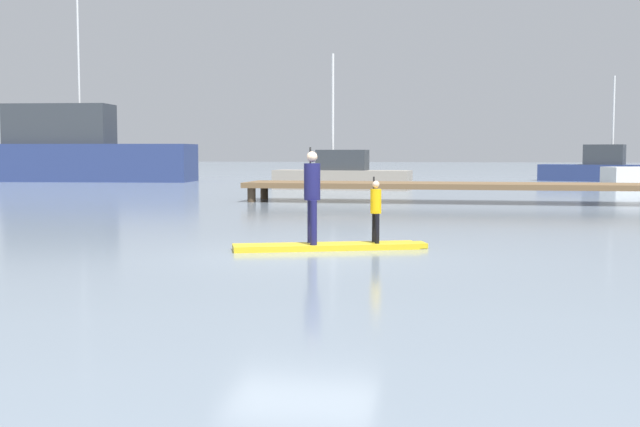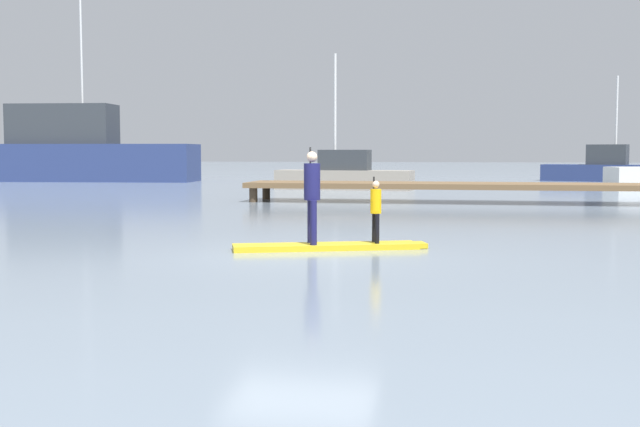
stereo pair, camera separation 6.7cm
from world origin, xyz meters
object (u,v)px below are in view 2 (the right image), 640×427
paddleboard_near (330,246)px  motor_boat_small_navy (599,168)px  paddler_child_solo (376,208)px  fishing_boat_white_large (68,154)px  paddler_adult (312,191)px  fishing_boat_green_midground (344,175)px

paddleboard_near → motor_boat_small_navy: motor_boat_small_navy is taller
paddler_child_solo → fishing_boat_white_large: 36.05m
paddler_adult → motor_boat_small_navy: bearing=73.6°
fishing_boat_white_large → motor_boat_small_navy: bearing=10.0°
motor_boat_small_navy → fishing_boat_green_midground: bearing=-135.6°
paddler_adult → motor_boat_small_navy: 36.34m
paddleboard_near → fishing_boat_green_midground: 22.19m
paddler_adult → paddleboard_near: bearing=18.0°
paddler_adult → fishing_boat_white_large: fishing_boat_white_large is taller
paddler_child_solo → fishing_boat_green_midground: bearing=100.0°
paddleboard_near → fishing_boat_white_large: bearing=124.8°
fishing_boat_green_midground → fishing_boat_white_large: bearing=156.8°
paddleboard_near → paddler_child_solo: 1.06m
paddleboard_near → motor_boat_small_navy: bearing=74.0°
fishing_boat_green_midground → motor_boat_small_navy: bearing=44.4°
paddleboard_near → paddler_adult: 1.03m
paddler_adult → fishing_boat_white_large: bearing=124.3°
fishing_boat_green_midground → paddler_child_solo: bearing=-80.0°
paddleboard_near → fishing_boat_white_large: (-20.46, 29.40, 1.55)m
fishing_boat_white_large → fishing_boat_green_midground: (17.39, -7.44, -0.95)m
paddler_adult → paddler_child_solo: bearing=19.5°
paddler_child_solo → motor_boat_small_navy: motor_boat_small_navy is taller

